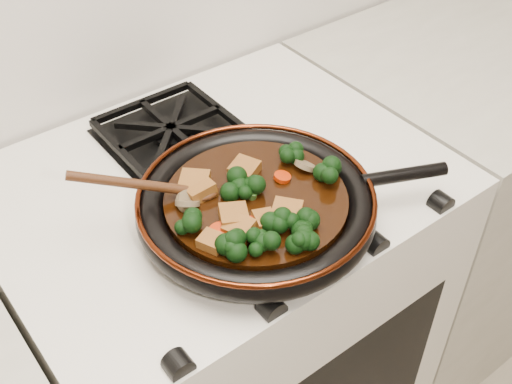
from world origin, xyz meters
TOP-DOWN VIEW (x-y plane):
  - stove at (0.00, 1.69)m, footprint 0.76×0.60m
  - burner_grate_front at (0.00, 1.55)m, footprint 0.23×0.23m
  - burner_grate_back at (0.00, 1.83)m, footprint 0.23×0.23m
  - skillet at (-0.01, 1.55)m, footprint 0.47×0.37m
  - braising_sauce at (-0.02, 1.56)m, footprint 0.28×0.28m
  - tofu_cube_0 at (-0.13, 1.51)m, footprint 0.04×0.04m
  - tofu_cube_1 at (-0.08, 1.51)m, footprint 0.05×0.05m
  - tofu_cube_2 at (-0.07, 1.53)m, footprint 0.06×0.06m
  - tofu_cube_3 at (0.00, 1.61)m, footprint 0.06×0.05m
  - tofu_cube_4 at (-0.08, 1.63)m, footprint 0.06×0.06m
  - tofu_cube_5 at (-0.01, 1.49)m, footprint 0.06×0.06m
  - tofu_cube_6 at (-0.04, 1.50)m, footprint 0.04×0.04m
  - tofu_cube_7 at (-0.08, 1.61)m, footprint 0.05×0.04m
  - broccoli_floret_0 at (-0.03, 1.48)m, footprint 0.07×0.08m
  - broccoli_floret_1 at (-0.03, 1.44)m, footprint 0.09×0.09m
  - broccoli_floret_2 at (-0.03, 1.59)m, footprint 0.08×0.08m
  - broccoli_floret_3 at (-0.08, 1.47)m, footprint 0.07×0.06m
  - broccoli_floret_4 at (-0.01, 1.46)m, footprint 0.09×0.08m
  - broccoli_floret_5 at (-0.02, 1.56)m, footprint 0.07×0.07m
  - broccoli_floret_6 at (0.10, 1.52)m, footprint 0.09×0.08m
  - broccoli_floret_7 at (-0.13, 1.56)m, footprint 0.07×0.07m
  - broccoli_floret_8 at (-0.10, 1.48)m, footprint 0.09×0.08m
  - broccoli_floret_9 at (0.08, 1.59)m, footprint 0.08×0.09m
  - carrot_coin_0 at (0.04, 1.56)m, footprint 0.03×0.03m
  - carrot_coin_1 at (-0.04, 1.51)m, footprint 0.03×0.03m
  - carrot_coin_2 at (-0.10, 1.53)m, footprint 0.03×0.03m
  - carrot_coin_3 at (-0.06, 1.51)m, footprint 0.03×0.03m
  - carrot_coin_4 at (0.01, 1.48)m, footprint 0.03×0.03m
  - mushroom_slice_0 at (0.09, 1.56)m, footprint 0.04×0.04m
  - mushroom_slice_1 at (-0.11, 1.60)m, footprint 0.05×0.04m
  - mushroom_slice_2 at (-0.11, 1.60)m, footprint 0.05×0.05m
  - wooden_spoon at (-0.12, 1.63)m, footprint 0.13×0.08m

SIDE VIEW (x-z plane):
  - stove at x=0.00m, z-range 0.00..0.90m
  - burner_grate_front at x=0.00m, z-range 0.90..0.93m
  - burner_grate_back at x=0.00m, z-range 0.90..0.93m
  - skillet at x=-0.01m, z-range 0.92..0.97m
  - braising_sauce at x=-0.02m, z-range 0.94..0.96m
  - carrot_coin_0 at x=0.04m, z-range 0.96..0.97m
  - carrot_coin_1 at x=-0.04m, z-range 0.96..0.97m
  - carrot_coin_2 at x=-0.10m, z-range 0.96..0.97m
  - carrot_coin_3 at x=-0.06m, z-range 0.96..0.97m
  - carrot_coin_4 at x=0.01m, z-range 0.96..0.97m
  - mushroom_slice_0 at x=0.09m, z-range 0.95..0.98m
  - mushroom_slice_1 at x=-0.11m, z-range 0.95..0.98m
  - mushroom_slice_2 at x=-0.11m, z-range 0.95..0.98m
  - tofu_cube_0 at x=-0.13m, z-range 0.96..0.98m
  - tofu_cube_6 at x=-0.04m, z-range 0.95..0.98m
  - tofu_cube_1 at x=-0.08m, z-range 0.95..0.98m
  - tofu_cube_2 at x=-0.07m, z-range 0.95..0.98m
  - tofu_cube_3 at x=0.00m, z-range 0.95..0.98m
  - tofu_cube_5 at x=-0.01m, z-range 0.95..0.98m
  - tofu_cube_7 at x=-0.08m, z-range 0.95..0.98m
  - tofu_cube_4 at x=-0.08m, z-range 0.95..0.98m
  - broccoli_floret_5 at x=-0.02m, z-range 0.94..1.00m
  - broccoli_floret_4 at x=-0.01m, z-range 0.94..1.00m
  - broccoli_floret_2 at x=-0.03m, z-range 0.94..1.00m
  - broccoli_floret_9 at x=0.08m, z-range 0.94..1.00m
  - broccoli_floret_7 at x=-0.13m, z-range 0.93..1.01m
  - broccoli_floret_6 at x=0.10m, z-range 0.93..1.01m
  - broccoli_floret_1 at x=-0.03m, z-range 0.94..1.01m
  - broccoli_floret_8 at x=-0.10m, z-range 0.94..1.01m
  - broccoli_floret_0 at x=-0.03m, z-range 0.94..1.01m
  - broccoli_floret_3 at x=-0.08m, z-range 0.94..1.01m
  - wooden_spoon at x=-0.12m, z-range 0.88..1.08m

